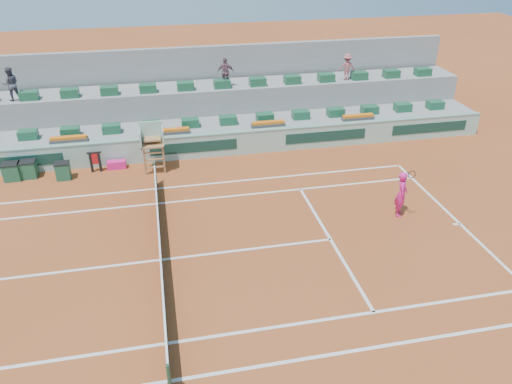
# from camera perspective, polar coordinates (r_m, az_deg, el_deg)

# --- Properties ---
(ground) EXTENTS (90.00, 90.00, 0.00)m
(ground) POSITION_cam_1_polar(r_m,az_deg,el_deg) (18.47, -10.73, -7.63)
(ground) COLOR brown
(ground) RESTS_ON ground
(seating_tier_lower) EXTENTS (36.00, 4.00, 1.20)m
(seating_tier_lower) POSITION_cam_1_polar(r_m,az_deg,el_deg) (27.62, -11.74, 6.53)
(seating_tier_lower) COLOR gray
(seating_tier_lower) RESTS_ON ground
(seating_tier_upper) EXTENTS (36.00, 2.40, 2.60)m
(seating_tier_upper) POSITION_cam_1_polar(r_m,az_deg,el_deg) (28.87, -11.96, 8.98)
(seating_tier_upper) COLOR gray
(seating_tier_upper) RESTS_ON ground
(stadium_back_wall) EXTENTS (36.00, 0.40, 4.40)m
(stadium_back_wall) POSITION_cam_1_polar(r_m,az_deg,el_deg) (30.12, -12.20, 11.60)
(stadium_back_wall) COLOR gray
(stadium_back_wall) RESTS_ON ground
(player_bag) EXTENTS (0.90, 0.40, 0.40)m
(player_bag) POSITION_cam_1_polar(r_m,az_deg,el_deg) (25.43, -15.64, 3.04)
(player_bag) COLOR #E71E82
(player_bag) RESTS_ON ground
(spectator_left) EXTENTS (0.96, 0.83, 1.70)m
(spectator_left) POSITION_cam_1_polar(r_m,az_deg,el_deg) (28.59, -26.23, 11.02)
(spectator_left) COLOR #484753
(spectator_left) RESTS_ON seating_tier_upper
(spectator_mid) EXTENTS (1.00, 0.58, 1.60)m
(spectator_mid) POSITION_cam_1_polar(r_m,az_deg,el_deg) (28.08, -3.49, 13.49)
(spectator_mid) COLOR #78505D
(spectator_mid) RESTS_ON seating_tier_upper
(spectator_right) EXTENTS (1.03, 0.69, 1.49)m
(spectator_right) POSITION_cam_1_polar(r_m,az_deg,el_deg) (29.78, 10.35, 13.88)
(spectator_right) COLOR #A35156
(spectator_right) RESTS_ON seating_tier_upper
(court_lines) EXTENTS (23.89, 11.09, 0.01)m
(court_lines) POSITION_cam_1_polar(r_m,az_deg,el_deg) (18.47, -10.73, -7.62)
(court_lines) COLOR silver
(court_lines) RESTS_ON ground
(tennis_net) EXTENTS (0.10, 11.97, 1.10)m
(tennis_net) POSITION_cam_1_polar(r_m,az_deg,el_deg) (18.16, -10.88, -6.29)
(tennis_net) COLOR black
(tennis_net) RESTS_ON ground
(advertising_hoarding) EXTENTS (36.00, 0.34, 1.26)m
(advertising_hoarding) POSITION_cam_1_polar(r_m,az_deg,el_deg) (25.57, -11.57, 4.77)
(advertising_hoarding) COLOR #96BDAD
(advertising_hoarding) RESTS_ON ground
(umpire_chair) EXTENTS (1.10, 0.90, 2.40)m
(umpire_chair) POSITION_cam_1_polar(r_m,az_deg,el_deg) (24.30, -11.77, 5.78)
(umpire_chair) COLOR #9D673B
(umpire_chair) RESTS_ON ground
(seat_row_lower) EXTENTS (32.90, 0.60, 0.44)m
(seat_row_lower) POSITION_cam_1_polar(r_m,az_deg,el_deg) (26.48, -11.87, 7.44)
(seat_row_lower) COLOR #1C5435
(seat_row_lower) RESTS_ON seating_tier_lower
(seat_row_upper) EXTENTS (32.90, 0.60, 0.44)m
(seat_row_upper) POSITION_cam_1_polar(r_m,az_deg,el_deg) (27.83, -12.25, 11.51)
(seat_row_upper) COLOR #1C5435
(seat_row_upper) RESTS_ON seating_tier_upper
(flower_planters) EXTENTS (26.80, 0.36, 0.28)m
(flower_planters) POSITION_cam_1_polar(r_m,az_deg,el_deg) (25.83, -15.14, 6.29)
(flower_planters) COLOR #454545
(flower_planters) RESTS_ON seating_tier_lower
(drink_cooler_a) EXTENTS (0.67, 0.58, 0.84)m
(drink_cooler_a) POSITION_cam_1_polar(r_m,az_deg,el_deg) (25.07, -21.19, 2.28)
(drink_cooler_a) COLOR #1A5035
(drink_cooler_a) RESTS_ON ground
(drink_cooler_b) EXTENTS (0.76, 0.66, 0.84)m
(drink_cooler_b) POSITION_cam_1_polar(r_m,az_deg,el_deg) (25.87, -24.59, 2.39)
(drink_cooler_b) COLOR #1A5035
(drink_cooler_b) RESTS_ON ground
(drink_cooler_c) EXTENTS (0.77, 0.67, 0.84)m
(drink_cooler_c) POSITION_cam_1_polar(r_m,az_deg,el_deg) (25.95, -26.12, 2.12)
(drink_cooler_c) COLOR #1A5035
(drink_cooler_c) RESTS_ON ground
(towel_rack) EXTENTS (0.68, 0.11, 1.03)m
(towel_rack) POSITION_cam_1_polar(r_m,az_deg,el_deg) (25.20, -17.91, 3.47)
(towel_rack) COLOR black
(towel_rack) RESTS_ON ground
(tennis_player) EXTENTS (0.72, 0.98, 2.28)m
(tennis_player) POSITION_cam_1_polar(r_m,az_deg,el_deg) (21.12, 16.30, -0.20)
(tennis_player) COLOR #E71E82
(tennis_player) RESTS_ON ground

